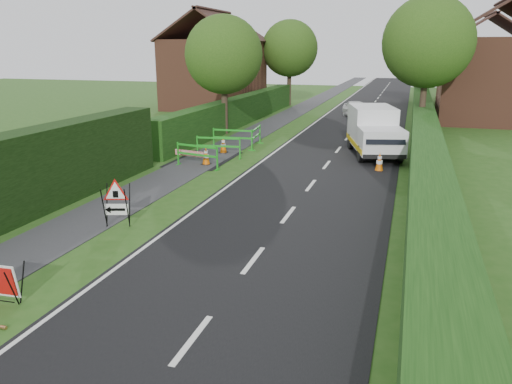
{
  "coord_description": "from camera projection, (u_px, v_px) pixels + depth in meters",
  "views": [
    {
      "loc": [
        5.77,
        -9.36,
        4.83
      ],
      "look_at": [
        1.66,
        3.95,
        0.81
      ],
      "focal_mm": 35.0,
      "sensor_mm": 36.0,
      "label": 1
    }
  ],
  "objects": [
    {
      "name": "traffic_cone_1",
      "position": [
        389.0,
        148.0,
        23.02
      ],
      "size": [
        0.38,
        0.38,
        0.79
      ],
      "color": "black",
      "rests_on": "ground"
    },
    {
      "name": "ped_barrier_1",
      "position": [
        218.0,
        144.0,
        22.68
      ],
      "size": [
        2.09,
        0.59,
        1.0
      ],
      "rotation": [
        0.0,
        0.0,
        0.12
      ],
      "color": "#1B981C",
      "rests_on": "ground"
    },
    {
      "name": "ped_barrier_3",
      "position": [
        256.0,
        135.0,
        25.25
      ],
      "size": [
        0.54,
        2.08,
        1.0
      ],
      "rotation": [
        0.0,
        0.0,
        1.66
      ],
      "color": "#1B981C",
      "rests_on": "ground"
    },
    {
      "name": "house_east_b",
      "position": [
        485.0,
        70.0,
        45.92
      ],
      "size": [
        7.5,
        7.4,
        7.88
      ],
      "color": "brown",
      "rests_on": "ground"
    },
    {
      "name": "house_east_a",
      "position": [
        495.0,
        79.0,
        33.35
      ],
      "size": [
        7.5,
        7.4,
        7.88
      ],
      "color": "brown",
      "rests_on": "ground"
    },
    {
      "name": "tree_nw",
      "position": [
        224.0,
        55.0,
        28.16
      ],
      "size": [
        4.4,
        4.4,
        6.7
      ],
      "color": "#2D2116",
      "rests_on": "ground"
    },
    {
      "name": "traffic_cone_2",
      "position": [
        396.0,
        144.0,
        24.13
      ],
      "size": [
        0.38,
        0.38,
        0.79
      ],
      "color": "black",
      "rests_on": "ground"
    },
    {
      "name": "traffic_cone_3",
      "position": [
        206.0,
        156.0,
        21.42
      ],
      "size": [
        0.38,
        0.38,
        0.79
      ],
      "color": "black",
      "rests_on": "ground"
    },
    {
      "name": "redwhite_plank",
      "position": [
        190.0,
        163.0,
        21.76
      ],
      "size": [
        1.48,
        0.34,
        0.25
      ],
      "primitive_type": "cube",
      "rotation": [
        0.0,
        0.0,
        -0.2
      ],
      "color": "red",
      "rests_on": "ground"
    },
    {
      "name": "ped_barrier_2",
      "position": [
        233.0,
        136.0,
        24.83
      ],
      "size": [
        2.07,
        0.44,
        1.0
      ],
      "rotation": [
        0.0,
        0.0,
        0.05
      ],
      "color": "#1B981C",
      "rests_on": "ground"
    },
    {
      "name": "tree_fw",
      "position": [
        290.0,
        48.0,
        42.75
      ],
      "size": [
        4.8,
        4.8,
        7.24
      ],
      "color": "#2D2116",
      "rests_on": "ground"
    },
    {
      "name": "road_surface",
      "position": [
        372.0,
        107.0,
        42.99
      ],
      "size": [
        6.0,
        90.0,
        0.02
      ],
      "primitive_type": "cube",
      "color": "black",
      "rests_on": "ground"
    },
    {
      "name": "house_west",
      "position": [
        214.0,
        73.0,
        41.15
      ],
      "size": [
        7.5,
        7.4,
        7.88
      ],
      "color": "brown",
      "rests_on": "ground"
    },
    {
      "name": "ped_barrier_0",
      "position": [
        197.0,
        153.0,
        20.83
      ],
      "size": [
        2.09,
        0.77,
        1.0
      ],
      "rotation": [
        0.0,
        0.0,
        -0.21
      ],
      "color": "#1B981C",
      "rests_on": "ground"
    },
    {
      "name": "hatchback_car",
      "position": [
        357.0,
        109.0,
        36.0
      ],
      "size": [
        2.63,
        3.83,
        1.21
      ],
      "primitive_type": "imported",
      "rotation": [
        0.0,
        0.0,
        0.38
      ],
      "color": "white",
      "rests_on": "ground"
    },
    {
      "name": "tree_fe",
      "position": [
        423.0,
        56.0,
        43.47
      ],
      "size": [
        4.2,
        4.2,
        6.33
      ],
      "color": "#2D2116",
      "rests_on": "ground"
    },
    {
      "name": "traffic_cone_4",
      "position": [
        223.0,
        145.0,
        23.82
      ],
      "size": [
        0.38,
        0.38,
        0.79
      ],
      "color": "black",
      "rests_on": "ground"
    },
    {
      "name": "traffic_cone_0",
      "position": [
        379.0,
        162.0,
        20.29
      ],
      "size": [
        0.38,
        0.38,
        0.79
      ],
      "color": "black",
      "rests_on": "ground"
    },
    {
      "name": "hedge_east",
      "position": [
        423.0,
        151.0,
        24.42
      ],
      "size": [
        1.2,
        50.0,
        1.5
      ],
      "primitive_type": "cube",
      "color": "#14380F",
      "rests_on": "ground"
    },
    {
      "name": "ground",
      "position": [
        138.0,
        265.0,
        11.57
      ],
      "size": [
        120.0,
        120.0,
        0.0
      ],
      "primitive_type": "plane",
      "color": "#254F16",
      "rests_on": "ground"
    },
    {
      "name": "tree_ne",
      "position": [
        428.0,
        42.0,
        28.52
      ],
      "size": [
        5.2,
        5.2,
        7.79
      ],
      "color": "#2D2116",
      "rests_on": "ground"
    },
    {
      "name": "litter_can",
      "position": [
        4.0,
        329.0,
        8.91
      ],
      "size": [
        0.12,
        0.07,
        0.07
      ],
      "primitive_type": "cylinder",
      "rotation": [
        0.0,
        1.57,
        0.0
      ],
      "color": "#BF7F4C",
      "rests_on": "ground"
    },
    {
      "name": "footpath",
      "position": [
        309.0,
        105.0,
        44.55
      ],
      "size": [
        2.0,
        90.0,
        0.02
      ],
      "primitive_type": "cube",
      "color": "#2D2D30",
      "rests_on": "ground"
    },
    {
      "name": "hedge_west_far",
      "position": [
        241.0,
        124.0,
        33.19
      ],
      "size": [
        1.0,
        24.0,
        1.8
      ],
      "primitive_type": "cube",
      "color": "#14380F",
      "rests_on": "ground"
    },
    {
      "name": "works_van",
      "position": [
        374.0,
        130.0,
        23.23
      ],
      "size": [
        3.05,
        5.13,
        2.2
      ],
      "rotation": [
        0.0,
        0.0,
        0.26
      ],
      "color": "silver",
      "rests_on": "ground"
    },
    {
      "name": "triangle_sign",
      "position": [
        115.0,
        199.0,
        13.76
      ],
      "size": [
        1.01,
        1.01,
        1.18
      ],
      "rotation": [
        0.0,
        0.0,
        0.3
      ],
      "color": "black",
      "rests_on": "ground"
    }
  ]
}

